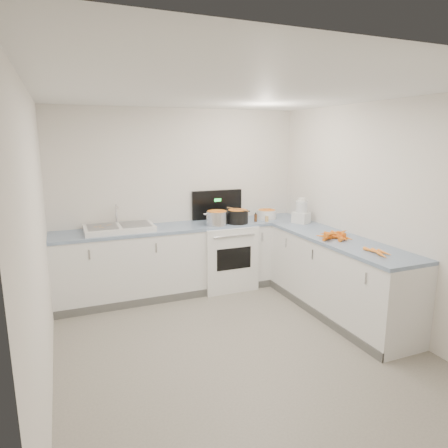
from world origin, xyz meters
name	(u,v)px	position (x,y,z in m)	size (l,w,h in m)	color
floor	(238,347)	(0.00, 0.00, 0.00)	(3.50, 4.00, 0.00)	gray
ceiling	(240,92)	(0.00, 0.00, 2.50)	(3.50, 4.00, 0.00)	silver
wall_back	(180,200)	(0.00, 2.00, 1.25)	(3.50, 2.50, 0.00)	silver
wall_front	(402,308)	(0.00, -2.00, 1.25)	(3.50, 2.50, 0.00)	silver
wall_left	(39,246)	(-1.75, 0.00, 1.25)	(4.00, 2.50, 0.00)	silver
wall_right	(381,215)	(1.75, 0.00, 1.25)	(4.00, 2.50, 0.00)	silver
counter_back	(188,258)	(0.00, 1.70, 0.47)	(3.50, 0.62, 0.94)	white
counter_right	(338,276)	(1.45, 0.30, 0.47)	(0.62, 2.20, 0.94)	white
stove	(225,254)	(0.55, 1.69, 0.47)	(0.76, 0.65, 1.36)	white
sink	(119,228)	(-0.90, 1.70, 0.98)	(0.86, 0.52, 0.31)	white
steel_pot	(217,219)	(0.38, 1.55, 1.03)	(0.29, 0.29, 0.21)	silver
black_pot	(238,217)	(0.69, 1.55, 1.02)	(0.29, 0.29, 0.21)	black
wooden_spoon	(238,209)	(0.69, 1.55, 1.14)	(0.02, 0.02, 0.40)	#AD7A47
mixing_bowl	(267,214)	(1.22, 1.69, 1.01)	(0.28, 0.28, 0.13)	white
extract_bottle	(256,218)	(0.98, 1.56, 0.99)	(0.04, 0.04, 0.10)	#593319
spice_jar	(267,219)	(1.12, 1.51, 0.98)	(0.05, 0.05, 0.08)	#E5B266
food_processor	(301,212)	(1.52, 1.23, 1.09)	(0.24, 0.26, 0.35)	white
carrot_pile	(336,235)	(1.40, 0.31, 0.98)	(0.46, 0.37, 0.09)	orange
peeled_carrots	(379,252)	(1.39, -0.39, 0.96)	(0.15, 0.36, 0.04)	orange
peelings	(101,227)	(-1.12, 1.68, 1.02)	(0.23, 0.19, 0.01)	tan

